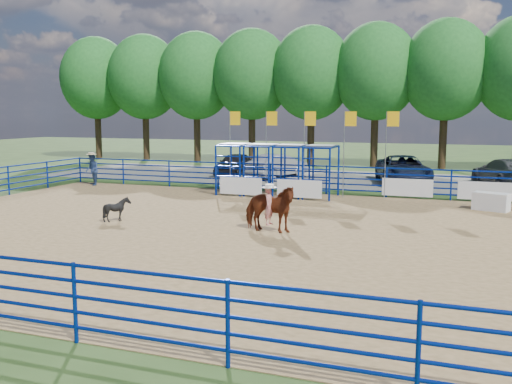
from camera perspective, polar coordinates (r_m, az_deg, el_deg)
ground at (r=19.76m, az=0.43°, el=-4.19°), size 120.00×120.00×0.00m
arena_dirt at (r=19.76m, az=0.43°, el=-4.16°), size 30.00×20.00×0.02m
gravel_strip at (r=36.03m, az=9.55°, el=1.25°), size 40.00×10.00×0.01m
announcer_table at (r=26.18m, az=22.45°, el=-0.89°), size 1.57×1.12×0.76m
horse_and_rider at (r=19.76m, az=1.34°, el=-1.46°), size 2.07×1.08×2.35m
calf at (r=22.41m, az=-13.73°, el=-1.69°), size 0.89×0.80×0.94m
spectator_cowboy at (r=33.78m, az=-16.08°, el=2.21°), size 1.10×1.10×1.86m
car_a at (r=38.04m, az=-2.15°, el=2.82°), size 1.83×4.32×1.46m
car_b at (r=36.76m, az=2.18°, el=2.66°), size 3.17×4.76×1.48m
car_c at (r=34.69m, az=14.50°, el=2.20°), size 4.09×6.32×1.62m
car_d at (r=35.11m, az=23.71°, el=1.81°), size 4.03×5.86×1.58m
perimeter_fence at (r=19.61m, az=0.43°, el=-2.05°), size 30.10×20.10×1.50m
chute_assembly at (r=28.45m, az=2.81°, el=2.12°), size 19.32×2.41×4.20m
treeline at (r=44.79m, az=11.94°, el=12.14°), size 56.40×6.40×11.24m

